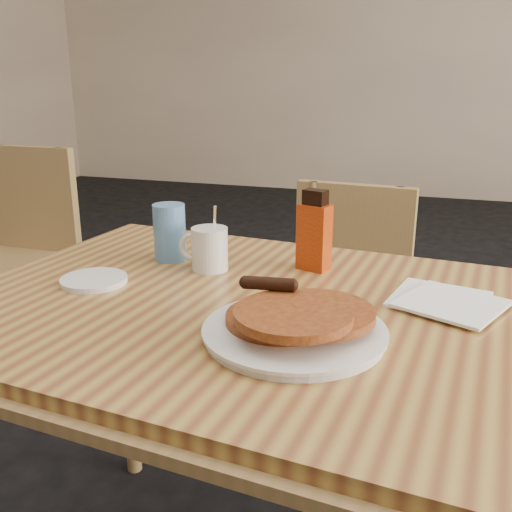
{
  "coord_description": "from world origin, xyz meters",
  "views": [
    {
      "loc": [
        0.3,
        -1.01,
        1.16
      ],
      "look_at": [
        -0.05,
        0.03,
        0.82
      ],
      "focal_mm": 40.0,
      "sensor_mm": 36.0,
      "label": 1
    }
  ],
  "objects_px": {
    "chair_wall_extra": "(23,236)",
    "pancake_plate": "(295,324)",
    "syrup_bottle": "(314,233)",
    "coffee_mug": "(209,248)",
    "blue_tumbler": "(170,232)",
    "chair_main_far": "(346,296)",
    "main_table": "(276,325)"
  },
  "relations": [
    {
      "from": "pancake_plate",
      "to": "syrup_bottle",
      "type": "bearing_deg",
      "value": 98.13
    },
    {
      "from": "blue_tumbler",
      "to": "pancake_plate",
      "type": "bearing_deg",
      "value": -39.84
    },
    {
      "from": "chair_wall_extra",
      "to": "blue_tumbler",
      "type": "height_order",
      "value": "chair_wall_extra"
    },
    {
      "from": "main_table",
      "to": "syrup_bottle",
      "type": "relative_size",
      "value": 7.59
    },
    {
      "from": "coffee_mug",
      "to": "syrup_bottle",
      "type": "relative_size",
      "value": 0.84
    },
    {
      "from": "pancake_plate",
      "to": "coffee_mug",
      "type": "bearing_deg",
      "value": 133.98
    },
    {
      "from": "chair_wall_extra",
      "to": "coffee_mug",
      "type": "xyz_separation_m",
      "value": [
        1.16,
        -0.75,
        0.27
      ]
    },
    {
      "from": "coffee_mug",
      "to": "blue_tumbler",
      "type": "height_order",
      "value": "coffee_mug"
    },
    {
      "from": "coffee_mug",
      "to": "chair_main_far",
      "type": "bearing_deg",
      "value": 67.96
    },
    {
      "from": "chair_main_far",
      "to": "coffee_mug",
      "type": "relative_size",
      "value": 5.58
    },
    {
      "from": "chair_wall_extra",
      "to": "syrup_bottle",
      "type": "distance_m",
      "value": 1.57
    },
    {
      "from": "main_table",
      "to": "chair_wall_extra",
      "type": "relative_size",
      "value": 1.54
    },
    {
      "from": "main_table",
      "to": "blue_tumbler",
      "type": "xyz_separation_m",
      "value": [
        -0.32,
        0.2,
        0.11
      ]
    },
    {
      "from": "coffee_mug",
      "to": "blue_tumbler",
      "type": "xyz_separation_m",
      "value": [
        -0.12,
        0.04,
        0.02
      ]
    },
    {
      "from": "chair_main_far",
      "to": "main_table",
      "type": "bearing_deg",
      "value": -86.09
    },
    {
      "from": "coffee_mug",
      "to": "syrup_bottle",
      "type": "height_order",
      "value": "syrup_bottle"
    },
    {
      "from": "syrup_bottle",
      "to": "blue_tumbler",
      "type": "xyz_separation_m",
      "value": [
        -0.34,
        -0.03,
        -0.02
      ]
    },
    {
      "from": "pancake_plate",
      "to": "syrup_bottle",
      "type": "relative_size",
      "value": 1.69
    },
    {
      "from": "chair_wall_extra",
      "to": "syrup_bottle",
      "type": "bearing_deg",
      "value": -26.51
    },
    {
      "from": "chair_main_far",
      "to": "syrup_bottle",
      "type": "distance_m",
      "value": 0.6
    },
    {
      "from": "pancake_plate",
      "to": "syrup_bottle",
      "type": "xyz_separation_m",
      "value": [
        -0.05,
        0.36,
        0.06
      ]
    },
    {
      "from": "chair_main_far",
      "to": "pancake_plate",
      "type": "xyz_separation_m",
      "value": [
        0.05,
        -0.86,
        0.27
      ]
    },
    {
      "from": "coffee_mug",
      "to": "syrup_bottle",
      "type": "xyz_separation_m",
      "value": [
        0.22,
        0.08,
        0.03
      ]
    },
    {
      "from": "syrup_bottle",
      "to": "main_table",
      "type": "bearing_deg",
      "value": -77.67
    },
    {
      "from": "pancake_plate",
      "to": "coffee_mug",
      "type": "xyz_separation_m",
      "value": [
        -0.27,
        0.28,
        0.03
      ]
    },
    {
      "from": "main_table",
      "to": "chair_main_far",
      "type": "relative_size",
      "value": 1.63
    },
    {
      "from": "chair_wall_extra",
      "to": "blue_tumbler",
      "type": "xyz_separation_m",
      "value": [
        1.04,
        -0.71,
        0.28
      ]
    },
    {
      "from": "chair_wall_extra",
      "to": "pancake_plate",
      "type": "height_order",
      "value": "chair_wall_extra"
    },
    {
      "from": "main_table",
      "to": "chair_wall_extra",
      "type": "height_order",
      "value": "chair_wall_extra"
    },
    {
      "from": "main_table",
      "to": "chair_main_far",
      "type": "height_order",
      "value": "chair_main_far"
    },
    {
      "from": "pancake_plate",
      "to": "syrup_bottle",
      "type": "height_order",
      "value": "syrup_bottle"
    },
    {
      "from": "chair_main_far",
      "to": "coffee_mug",
      "type": "xyz_separation_m",
      "value": [
        -0.22,
        -0.57,
        0.3
      ]
    }
  ]
}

